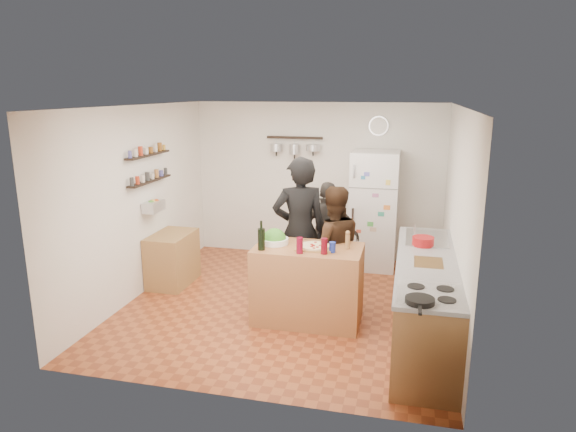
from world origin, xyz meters
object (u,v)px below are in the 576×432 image
(person_back, at_px, (328,236))
(wall_clock, at_px, (379,126))
(pepper_mill, at_px, (348,242))
(counter_run, at_px, (425,301))
(person_center, at_px, (332,248))
(fridge, at_px, (374,210))
(side_table, at_px, (173,259))
(salad_bowl, at_px, (274,241))
(wine_bottle, at_px, (261,239))
(skillet, at_px, (420,300))
(prep_island, at_px, (308,284))
(salt_canister, at_px, (332,247))
(person_left, at_px, (299,231))
(red_bowl, at_px, (423,241))

(person_back, relative_size, wall_clock, 4.96)
(pepper_mill, distance_m, counter_run, 1.07)
(person_center, xyz_separation_m, fridge, (0.37, 1.69, 0.12))
(person_center, xyz_separation_m, side_table, (-2.32, 0.29, -0.42))
(salad_bowl, bearing_deg, wine_bottle, -106.50)
(skillet, height_order, side_table, skillet)
(wine_bottle, height_order, wall_clock, wall_clock)
(prep_island, bearing_deg, person_center, 63.12)
(wine_bottle, height_order, pepper_mill, wine_bottle)
(person_back, height_order, wall_clock, wall_clock)
(counter_run, relative_size, wall_clock, 8.77)
(prep_island, xyz_separation_m, person_center, (0.22, 0.43, 0.33))
(side_table, bearing_deg, wall_clock, 32.70)
(pepper_mill, distance_m, person_center, 0.50)
(wine_bottle, height_order, person_center, person_center)
(person_back, relative_size, fridge, 0.83)
(fridge, relative_size, side_table, 2.25)
(salt_canister, bearing_deg, wine_bottle, -172.87)
(salad_bowl, height_order, fridge, fridge)
(person_left, height_order, person_center, person_left)
(side_table, bearing_deg, skillet, -32.12)
(wine_bottle, relative_size, person_back, 0.17)
(person_center, bearing_deg, person_left, -32.40)
(salad_bowl, bearing_deg, skillet, -40.48)
(person_center, relative_size, skillet, 6.22)
(salad_bowl, distance_m, side_table, 1.90)
(fridge, bearing_deg, salad_bowl, -116.08)
(fridge, distance_m, wall_clock, 1.29)
(counter_run, bearing_deg, pepper_mill, 165.76)
(salt_canister, distance_m, wall_clock, 2.85)
(salt_canister, relative_size, fridge, 0.07)
(wine_bottle, distance_m, skillet, 2.09)
(person_back, height_order, skillet, person_back)
(wine_bottle, xyz_separation_m, red_bowl, (1.79, 0.57, -0.06))
(salt_canister, height_order, fridge, fridge)
(salad_bowl, bearing_deg, counter_run, -7.33)
(pepper_mill, height_order, counter_run, pepper_mill)
(fridge, bearing_deg, counter_run, -71.94)
(wine_bottle, xyz_separation_m, skillet, (1.74, -1.15, -0.09))
(salt_canister, xyz_separation_m, wall_clock, (0.29, 2.57, 1.18))
(wine_bottle, distance_m, salt_canister, 0.81)
(person_left, relative_size, skillet, 7.54)
(prep_island, xyz_separation_m, counter_run, (1.34, -0.18, -0.01))
(pepper_mill, distance_m, side_table, 2.71)
(person_back, bearing_deg, side_table, 15.25)
(salt_canister, bearing_deg, salad_bowl, 166.72)
(prep_island, bearing_deg, pepper_mill, 6.34)
(salad_bowl, relative_size, person_back, 0.23)
(salt_canister, xyz_separation_m, person_center, (-0.08, 0.55, -0.19))
(pepper_mill, bearing_deg, wall_clock, 86.55)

